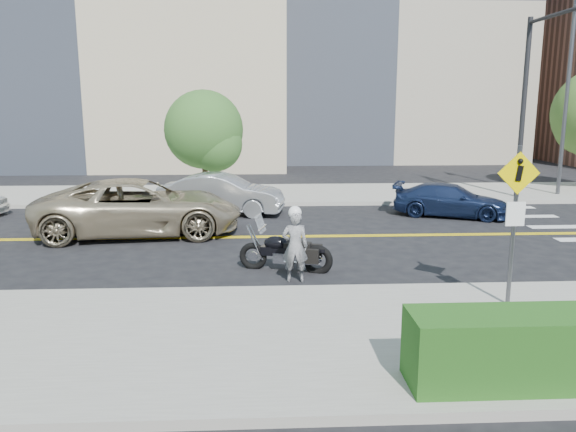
# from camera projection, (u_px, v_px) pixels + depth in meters

# --- Properties ---
(ground_plane) EXTENTS (120.00, 120.00, 0.00)m
(ground_plane) POSITION_uv_depth(u_px,v_px,m) (277.00, 237.00, 16.63)
(ground_plane) COLOR black
(ground_plane) RESTS_ON ground
(sidewalk_near) EXTENTS (60.00, 5.00, 0.15)m
(sidewalk_near) POSITION_uv_depth(u_px,v_px,m) (290.00, 338.00, 9.27)
(sidewalk_near) COLOR #9E9B91
(sidewalk_near) RESTS_ON ground_plane
(sidewalk_far) EXTENTS (60.00, 5.00, 0.15)m
(sidewalk_far) POSITION_uv_depth(u_px,v_px,m) (271.00, 194.00, 23.96)
(sidewalk_far) COLOR #9E9B91
(sidewalk_far) RESTS_ON ground_plane
(building_mid) EXTENTS (18.00, 14.00, 20.00)m
(building_mid) POSITION_uv_depth(u_px,v_px,m) (376.00, 17.00, 40.50)
(building_mid) COLOR #A39984
(building_mid) RESTS_ON ground_plane
(lamp_post) EXTENTS (0.16, 0.16, 8.00)m
(lamp_post) POSITION_uv_depth(u_px,v_px,m) (567.00, 97.00, 22.75)
(lamp_post) COLOR #4C4C51
(lamp_post) RESTS_ON sidewalk_far
(traffic_light) EXTENTS (0.28, 4.50, 7.00)m
(traffic_light) POSITION_uv_depth(u_px,v_px,m) (537.00, 82.00, 21.16)
(traffic_light) COLOR black
(traffic_light) RESTS_ON sidewalk_far
(pedestrian_sign) EXTENTS (0.78, 0.08, 3.00)m
(pedestrian_sign) POSITION_uv_depth(u_px,v_px,m) (515.00, 210.00, 10.26)
(pedestrian_sign) COLOR #4C4C51
(pedestrian_sign) RESTS_ON sidewalk_near
(motorcyclist) EXTENTS (0.60, 0.41, 1.71)m
(motorcyclist) POSITION_uv_depth(u_px,v_px,m) (295.00, 244.00, 12.30)
(motorcyclist) COLOR silver
(motorcyclist) RESTS_ON ground
(motorcycle) EXTENTS (2.26, 1.21, 1.32)m
(motorcycle) POSITION_uv_depth(u_px,v_px,m) (286.00, 244.00, 13.15)
(motorcycle) COLOR black
(motorcycle) RESTS_ON ground
(suv) EXTENTS (6.28, 3.39, 1.67)m
(suv) POSITION_uv_depth(u_px,v_px,m) (140.00, 207.00, 16.77)
(suv) COLOR tan
(suv) RESTS_ON ground
(parked_car_silver) EXTENTS (4.55, 2.24, 1.43)m
(parked_car_silver) POSITION_uv_depth(u_px,v_px,m) (222.00, 194.00, 19.92)
(parked_car_silver) COLOR #9C9FA3
(parked_car_silver) RESTS_ON ground
(parked_car_blue) EXTENTS (4.22, 2.93, 1.13)m
(parked_car_blue) POSITION_uv_depth(u_px,v_px,m) (451.00, 200.00, 19.56)
(parked_car_blue) COLOR #18264A
(parked_car_blue) RESTS_ON ground
(tree_far_a) EXTENTS (3.25, 3.25, 4.45)m
(tree_far_a) POSITION_uv_depth(u_px,v_px,m) (204.00, 130.00, 23.18)
(tree_far_a) COLOR #382619
(tree_far_a) RESTS_ON ground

